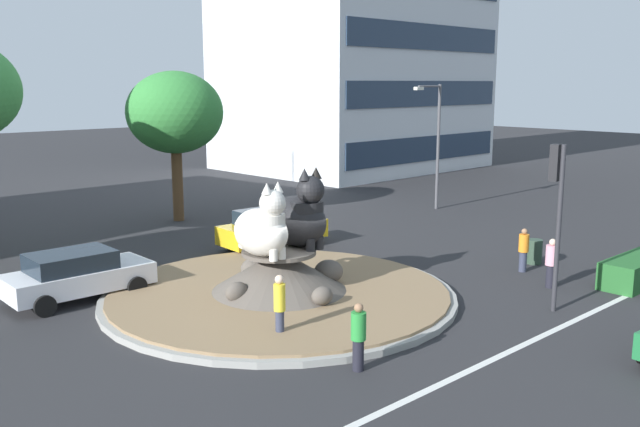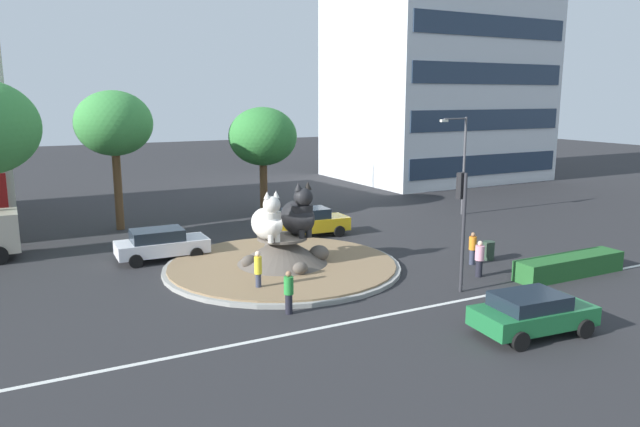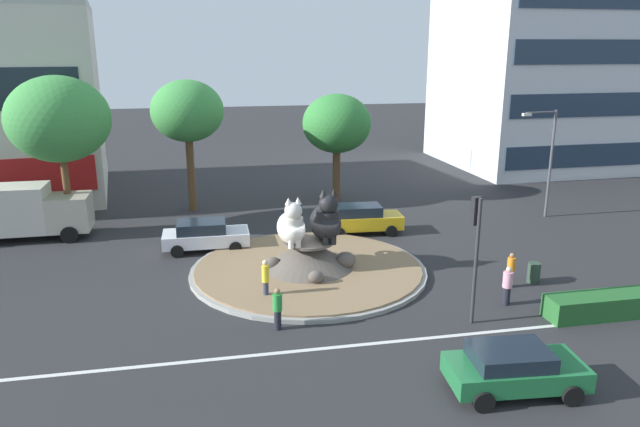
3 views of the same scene
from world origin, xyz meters
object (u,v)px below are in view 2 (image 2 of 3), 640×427
pedestrian_orange_shirt (473,248)px  pedestrian_green_shirt (289,291)px  pedestrian_yellow_shirt (258,270)px  litter_bin (489,250)px  cat_statue_black (299,215)px  parked_car_right (532,312)px  cat_statue_white (268,221)px  streetlight_arm (461,158)px  sedan_on_far_lane (161,244)px  broadleaf_tree_behind_island (114,124)px  second_tree_near_tower (263,137)px  hatchback_near_shophouse (309,222)px  office_tower (438,34)px  traffic_light_mast (462,209)px  pedestrian_pink_shirt (479,258)px

pedestrian_orange_shirt → pedestrian_green_shirt: 10.58m
pedestrian_yellow_shirt → litter_bin: size_ratio=1.96×
cat_statue_black → parked_car_right: 11.51m
cat_statue_black → parked_car_right: bearing=16.4°
cat_statue_white → streetlight_arm: 17.76m
pedestrian_yellow_shirt → sedan_on_far_lane: bearing=-18.0°
parked_car_right → pedestrian_orange_shirt: bearing=66.6°
pedestrian_green_shirt → parked_car_right: pedestrian_green_shirt is taller
broadleaf_tree_behind_island → cat_statue_black: bearing=-63.2°
pedestrian_orange_shirt → parked_car_right: bearing=-167.3°
pedestrian_green_shirt → litter_bin: pedestrian_green_shirt is taller
cat_statue_white → second_tree_near_tower: size_ratio=0.32×
sedan_on_far_lane → hatchback_near_shophouse: (8.58, 1.16, 0.04)m
pedestrian_orange_shirt → sedan_on_far_lane: size_ratio=0.36×
pedestrian_green_shirt → sedan_on_far_lane: size_ratio=0.37×
litter_bin → pedestrian_yellow_shirt: bearing=178.2°
parked_car_right → litter_bin: 9.35m
streetlight_arm → cat_statue_black: bearing=15.9°
pedestrian_yellow_shirt → hatchback_near_shophouse: bearing=-74.6°
hatchback_near_shophouse → litter_bin: hatchback_near_shophouse is taller
office_tower → second_tree_near_tower: (-21.61, -9.50, -8.42)m
second_tree_near_tower → litter_bin: size_ratio=7.92×
second_tree_near_tower → streetlight_arm: 13.22m
cat_statue_black → sedan_on_far_lane: bearing=-128.7°
cat_statue_white → sedan_on_far_lane: (-3.83, 4.37, -1.55)m
pedestrian_green_shirt → office_tower: bearing=-65.8°
parked_car_right → traffic_light_mast: bearing=85.0°
office_tower → hatchback_near_shophouse: office_tower is taller
pedestrian_pink_shirt → parked_car_right: (-2.89, -5.77, -0.08)m
traffic_light_mast → hatchback_near_shophouse: (-1.14, 11.53, -2.56)m
pedestrian_pink_shirt → pedestrian_green_shirt: size_ratio=1.00×
office_tower → streetlight_arm: (-10.22, -16.09, -9.73)m
cat_statue_black → traffic_light_mast: traffic_light_mast is taller
streetlight_arm → cat_statue_white: bearing=14.5°
streetlight_arm → litter_bin: bearing=50.0°
hatchback_near_shophouse → parked_car_right: hatchback_near_shophouse is taller
pedestrian_yellow_shirt → parked_car_right: (6.58, -8.11, -0.19)m
second_tree_near_tower → cat_statue_white: bearing=-111.1°
cat_statue_white → pedestrian_pink_shirt: (7.99, -4.86, -1.50)m
streetlight_arm → hatchback_near_shophouse: size_ratio=1.45×
pedestrian_orange_shirt → cat_statue_white: bearing=111.1°
office_tower → broadleaf_tree_behind_island: office_tower is taller
second_tree_near_tower → pedestrian_green_shirt: (-6.40, -18.30, -4.30)m
traffic_light_mast → hatchback_near_shophouse: bearing=-4.3°
second_tree_near_tower → pedestrian_orange_shirt: 17.35m
cat_statue_white → office_tower: 36.72m
office_tower → broadleaf_tree_behind_island: bearing=-163.0°
pedestrian_green_shirt → broadleaf_tree_behind_island: bearing=-10.4°
pedestrian_yellow_shirt → streetlight_arm: bearing=-100.1°
pedestrian_yellow_shirt → hatchback_near_shophouse: pedestrian_yellow_shirt is taller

